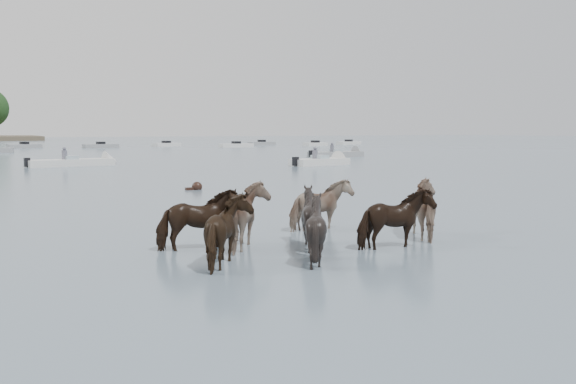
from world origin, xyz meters
name	(u,v)px	position (x,y,z in m)	size (l,w,h in m)	color
ground	(250,254)	(0.00, 0.00, 0.00)	(400.00, 400.00, 0.00)	#4D6170
pony_herd	(310,220)	(1.44, 0.03, 0.59)	(6.93, 4.23, 1.51)	black
swimming_pony	(196,187)	(3.37, 12.99, 0.10)	(0.72, 0.44, 0.44)	black
motorboat_c	(83,162)	(1.97, 32.85, 0.22)	(6.41, 2.51, 1.92)	silver
motorboat_d	(327,162)	(17.62, 25.65, 0.23)	(5.19, 2.53, 1.92)	silver
motorboat_e	(343,154)	(25.64, 35.99, 0.22)	(5.88, 1.64, 1.92)	gray
distant_flotilla	(20,147)	(0.66, 73.56, 0.26)	(108.75, 24.18, 0.93)	gray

